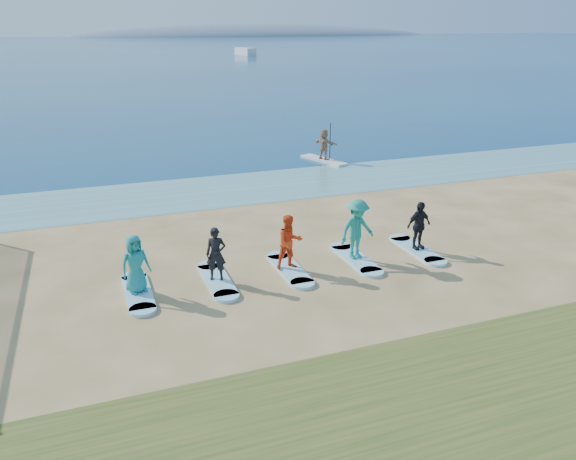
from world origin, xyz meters
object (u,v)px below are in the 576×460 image
object	(u,v)px
student_2	(289,242)
surfboard_4	(417,250)
surfboard_3	(356,259)
student_3	(357,229)
paddleboard	(324,160)
surfboard_0	(138,292)
surfboard_2	(289,269)
student_4	(419,225)
surfboard_1	(217,280)
student_1	(216,254)
student_0	(135,264)
boat_offshore_b	(245,55)
paddleboarder	(324,144)

from	to	relation	value
student_2	surfboard_4	distance (m)	4.48
surfboard_3	student_3	distance (m)	0.98
paddleboard	surfboard_0	world-z (taller)	paddleboard
surfboard_2	student_4	world-z (taller)	student_4
paddleboard	student_3	xyz separation A→B (m)	(-4.41, -12.44, 0.97)
surfboard_1	student_1	bearing A→B (deg)	0.00
student_2	student_3	bearing A→B (deg)	-1.03
student_0	student_1	world-z (taller)	student_0
paddleboard	boat_offshore_b	size ratio (longest dim) A/B	0.49
student_0	surfboard_4	world-z (taller)	student_0
paddleboard	surfboard_4	xyz separation A→B (m)	(-2.21, -12.44, -0.01)
student_0	student_3	distance (m)	6.59
student_0	surfboard_3	distance (m)	6.65
surfboard_4	surfboard_0	bearing A→B (deg)	180.00
paddleboarder	surfboard_0	distance (m)	16.63
surfboard_0	surfboard_4	xyz separation A→B (m)	(8.79, 0.00, 0.00)
student_2	surfboard_4	bearing A→B (deg)	-1.03
student_3	surfboard_2	bearing A→B (deg)	166.76
surfboard_0	paddleboard	bearing A→B (deg)	48.51
surfboard_0	student_4	xyz separation A→B (m)	(8.79, 0.00, 0.83)
paddleboard	surfboard_2	xyz separation A→B (m)	(-6.61, -12.44, -0.01)
surfboard_4	paddleboarder	bearing A→B (deg)	79.92
paddleboard	student_2	bearing A→B (deg)	-136.74
paddleboard	student_0	size ratio (longest dim) A/B	1.86
surfboard_0	student_4	distance (m)	8.83
student_2	surfboard_4	size ratio (longest dim) A/B	0.75
surfboard_3	boat_offshore_b	bearing A→B (deg)	75.34
paddleboard	student_0	distance (m)	16.63
surfboard_4	paddleboard	bearing A→B (deg)	79.92
student_1	surfboard_4	xyz separation A→B (m)	(6.59, 0.00, -0.81)
paddleboarder	student_0	world-z (taller)	paddleboarder
student_0	student_3	world-z (taller)	student_3
student_2	surfboard_4	world-z (taller)	student_2
paddleboarder	surfboard_0	bearing A→B (deg)	113.56
surfboard_0	student_0	bearing A→B (deg)	0.00
paddleboard	boat_offshore_b	xyz separation A→B (m)	(24.87, 99.51, -0.06)
paddleboard	boat_offshore_b	distance (m)	102.57
surfboard_1	student_1	world-z (taller)	student_1
paddleboarder	student_2	xyz separation A→B (m)	(-6.61, -12.44, -0.00)
surfboard_4	student_1	bearing A→B (deg)	180.00
surfboard_0	student_2	xyz separation A→B (m)	(4.40, 0.00, 0.87)
surfboard_3	surfboard_4	bearing A→B (deg)	0.00
surfboard_1	boat_offshore_b	bearing A→B (deg)	73.26
paddleboarder	boat_offshore_b	distance (m)	102.57
student_0	surfboard_2	size ratio (longest dim) A/B	0.73
surfboard_2	student_1	bearing A→B (deg)	180.00
student_4	student_1	bearing A→B (deg)	170.49
surfboard_3	student_4	xyz separation A→B (m)	(2.20, 0.00, 0.83)
student_4	paddleboarder	bearing A→B (deg)	70.41
paddleboard	student_0	xyz separation A→B (m)	(-11.00, -12.44, 0.84)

